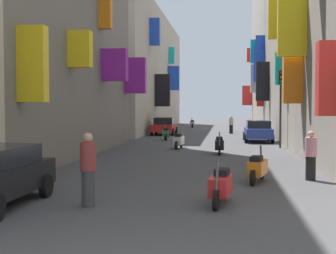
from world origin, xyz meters
name	(u,v)px	position (x,y,z in m)	size (l,w,h in m)	color
ground_plane	(205,138)	(0.00, 30.00, 0.00)	(140.00, 140.00, 0.00)	#424244
building_left_far	(137,72)	(-7.99, 44.17, 6.03)	(7.39, 31.64, 12.06)	#B2A899
building_right_mid_c	(297,63)	(7.90, 38.68, 6.32)	(7.25, 3.24, 12.64)	gray
building_right_far	(283,40)	(8.00, 50.15, 10.02)	(7.33, 19.71, 20.06)	#9E9384
parked_car_blue	(258,130)	(3.69, 27.07, 0.76)	(1.88, 4.12, 1.44)	navy
parked_car_red	(164,126)	(-3.65, 34.06, 0.76)	(1.94, 3.92, 1.45)	#B21E1E
scooter_orange	(257,168)	(2.54, 10.19, 0.46)	(0.72, 1.91, 1.13)	orange
scooter_green	(166,133)	(-2.72, 27.89, 0.46)	(0.63, 1.86, 1.13)	#287F3D
scooter_silver	(192,123)	(-2.29, 47.55, 0.46)	(0.61, 1.98, 1.13)	#ADADB2
scooter_black	(219,145)	(1.22, 18.70, 0.46)	(0.46, 1.93, 1.13)	black
scooter_red	(221,186)	(1.43, 6.77, 0.46)	(0.59, 1.84, 1.13)	red
scooter_white	(179,140)	(-1.10, 21.34, 0.46)	(0.55, 1.85, 1.13)	silver
pedestrian_crossing	(88,170)	(-1.70, 6.15, 0.88)	(0.48, 0.48, 1.76)	#3C3C3C
pedestrian_near_left	(231,125)	(1.98, 36.16, 0.78)	(0.54, 0.54, 1.58)	black
pedestrian_near_right	(311,156)	(4.27, 10.81, 0.79)	(0.43, 0.43, 1.60)	black
traffic_light_near_corner	(281,96)	(4.64, 22.57, 3.01)	(0.26, 0.34, 4.43)	#2D2D2D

